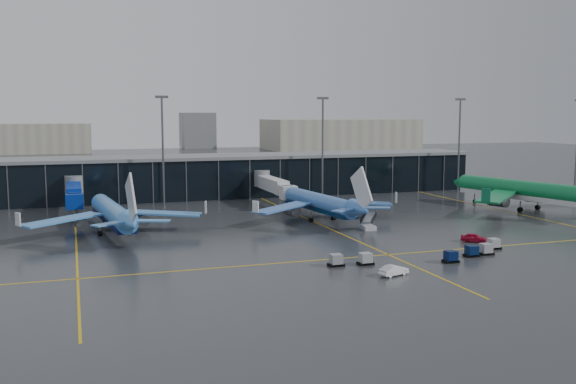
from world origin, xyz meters
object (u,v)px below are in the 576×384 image
object	(u,v)px
mobile_airstair	(368,225)
airliner_aer_lingus	(522,179)
airliner_arkefly	(112,201)
airliner_klm_near	(318,192)
baggage_carts	(436,254)
service_van_white	(394,270)
service_van_red	(474,238)

from	to	relation	value
mobile_airstair	airliner_aer_lingus	bearing A→B (deg)	21.31
airliner_aer_lingus	mobile_airstair	bearing A→B (deg)	-179.18
airliner_arkefly	airliner_klm_near	xyz separation A→B (m)	(40.32, 1.88, -0.12)
airliner_arkefly	mobile_airstair	world-z (taller)	airliner_arkefly
airliner_aer_lingus	mobile_airstair	xyz separation A→B (m)	(-43.42, -11.92, -6.13)
airliner_klm_near	baggage_carts	xyz separation A→B (m)	(3.72, -38.53, -4.93)
airliner_arkefly	airliner_aer_lingus	world-z (taller)	airliner_aer_lingus
airliner_arkefly	airliner_klm_near	size ratio (longest dim) A/B	1.02
baggage_carts	airliner_klm_near	bearing A→B (deg)	95.51
airliner_aer_lingus	service_van_white	distance (m)	70.61
airliner_arkefly	service_van_white	xyz separation A→B (m)	(33.40, -43.51, -5.10)
airliner_aer_lingus	baggage_carts	distance (m)	58.09
airliner_arkefly	service_van_red	size ratio (longest dim) A/B	8.76
airliner_aer_lingus	service_van_white	xyz separation A→B (m)	(-55.03, -43.82, -6.20)
mobile_airstair	airliner_klm_near	bearing A→B (deg)	115.12
airliner_aer_lingus	baggage_carts	world-z (taller)	airliner_aer_lingus
airliner_klm_near	service_van_white	bearing A→B (deg)	-104.63
service_van_red	service_van_white	world-z (taller)	service_van_red
baggage_carts	service_van_white	bearing A→B (deg)	-147.19
airliner_arkefly	mobile_airstair	size ratio (longest dim) A/B	10.98
airliner_arkefly	baggage_carts	xyz separation A→B (m)	(44.03, -36.66, -5.05)
service_van_red	airliner_aer_lingus	bearing A→B (deg)	-8.08
service_van_red	service_van_white	bearing A→B (deg)	164.27
airliner_aer_lingus	service_van_red	xyz separation A→B (m)	(-31.74, -28.15, -6.17)
airliner_klm_near	mobile_airstair	distance (m)	15.11
airliner_klm_near	baggage_carts	distance (m)	39.02
service_van_white	airliner_klm_near	bearing A→B (deg)	-25.79
airliner_aer_lingus	baggage_carts	size ratio (longest dim) A/B	1.48
airliner_klm_near	baggage_carts	bearing A→B (deg)	-90.45
airliner_arkefly	mobile_airstair	bearing A→B (deg)	-20.79
airliner_klm_near	mobile_airstair	size ratio (longest dim) A/B	10.74
mobile_airstair	service_van_red	distance (m)	20.00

